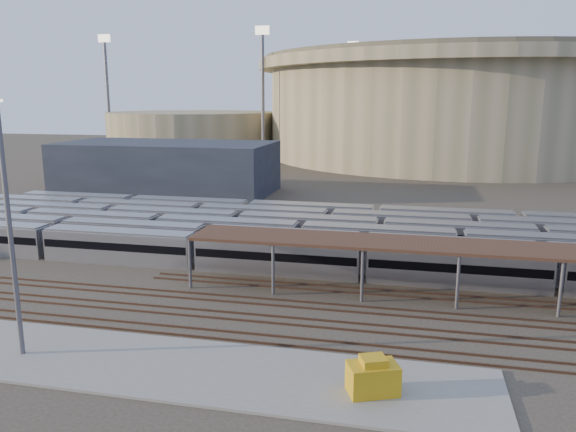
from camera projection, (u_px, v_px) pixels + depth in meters
The scene contains 13 objects.
ground at pixel (264, 298), 53.49m from camera, with size 420.00×420.00×0.00m, color #383026.
apron at pixel (142, 363), 40.24m from camera, with size 50.00×9.00×0.20m, color gray.
subway_trains at pixel (327, 236), 70.09m from camera, with size 129.86×23.90×3.60m.
inspection_shed at pixel (506, 251), 51.52m from camera, with size 60.30×6.00×5.30m.
empty_tracks at pixel (249, 317), 48.70m from camera, with size 170.00×9.62×0.18m.
stadium at pixel (455, 105), 178.23m from camera, with size 124.00×124.00×32.50m.
secondary_arena at pixel (193, 133), 189.04m from camera, with size 56.00×56.00×14.00m, color tan.
service_building at pixel (167, 167), 112.49m from camera, with size 42.00×20.00×10.00m, color #1E232D.
floodlight_0 at pixel (263, 91), 160.64m from camera, with size 4.00×1.00×38.40m.
floodlight_1 at pixel (108, 91), 182.07m from camera, with size 4.00×1.00×38.40m.
floodlight_3 at pixel (352, 92), 204.01m from camera, with size 4.00×1.00×38.40m.
yard_light_pole at pixel (10, 231), 39.69m from camera, with size 0.81×0.36×18.49m.
yellow_equipment at pixel (373, 378), 35.88m from camera, with size 3.15×1.97×1.97m, color #BF9011.
Camera 1 is at (13.43, -48.93, 18.81)m, focal length 35.00 mm.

